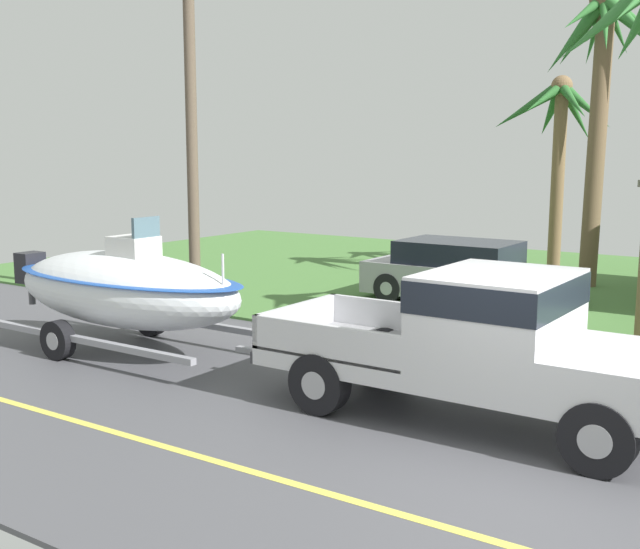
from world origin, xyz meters
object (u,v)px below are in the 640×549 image
object	(u,v)px
utility_pole	(191,103)
boat_on_trailer	(124,288)
pickup_truck_towing	(494,341)
palm_tree_far_right	(557,127)
palm_tree_far_left	(602,66)
parked_sedan_near	(465,273)

from	to	relation	value
utility_pole	boat_on_trailer	bearing A→B (deg)	-64.10
pickup_truck_towing	boat_on_trailer	world-z (taller)	boat_on_trailer
palm_tree_far_right	utility_pole	distance (m)	10.55
palm_tree_far_left	utility_pole	world-z (taller)	utility_pole
boat_on_trailer	palm_tree_far_left	bearing A→B (deg)	66.65
pickup_truck_towing	palm_tree_far_left	size ratio (longest dim) A/B	0.77
palm_tree_far_left	palm_tree_far_right	xyz separation A→B (m)	(-1.71, 2.14, -1.34)
boat_on_trailer	parked_sedan_near	world-z (taller)	boat_on_trailer
pickup_truck_towing	palm_tree_far_right	size ratio (longest dim) A/B	1.03
pickup_truck_towing	palm_tree_far_right	xyz separation A→B (m)	(-3.55, 12.99, 2.93)
pickup_truck_towing	parked_sedan_near	bearing A→B (deg)	116.46
parked_sedan_near	palm_tree_far_left	world-z (taller)	palm_tree_far_left
palm_tree_far_left	utility_pole	bearing A→B (deg)	-131.23
parked_sedan_near	utility_pole	distance (m)	6.94
boat_on_trailer	parked_sedan_near	bearing A→B (deg)	67.11
palm_tree_far_left	palm_tree_far_right	size ratio (longest dim) A/B	1.35
pickup_truck_towing	utility_pole	bearing A→B (deg)	156.74
boat_on_trailer	utility_pole	xyz separation A→B (m)	(-1.72, 3.54, 3.25)
pickup_truck_towing	boat_on_trailer	xyz separation A→B (m)	(-6.52, -0.00, 0.02)
parked_sedan_near	palm_tree_far_right	bearing A→B (deg)	90.20
palm_tree_far_left	palm_tree_far_right	distance (m)	3.05
pickup_truck_towing	utility_pole	distance (m)	9.55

